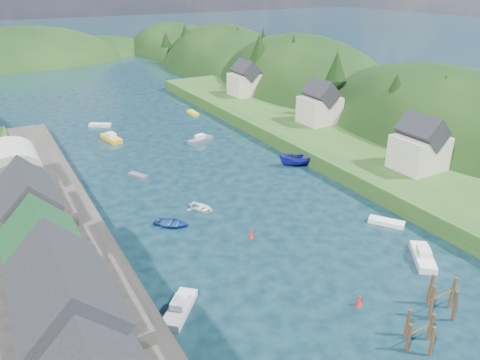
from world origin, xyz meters
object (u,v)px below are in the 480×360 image
piling_cluster_far (442,300)px  channel_buoy_far (251,234)px  piling_cluster_near (419,335)px  channel_buoy_near (359,301)px

piling_cluster_far → channel_buoy_far: bearing=112.7°
piling_cluster_near → piling_cluster_far: piling_cluster_far is taller
channel_buoy_near → channel_buoy_far: bearing=99.1°
piling_cluster_far → channel_buoy_far: 22.06m
piling_cluster_far → piling_cluster_near: bearing=-159.2°
piling_cluster_far → channel_buoy_near: (-5.94, 4.46, -0.92)m
piling_cluster_near → piling_cluster_far: bearing=20.8°
piling_cluster_near → channel_buoy_near: size_ratio=3.09×
piling_cluster_far → channel_buoy_near: size_ratio=3.57×
channel_buoy_near → piling_cluster_near: bearing=-83.3°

